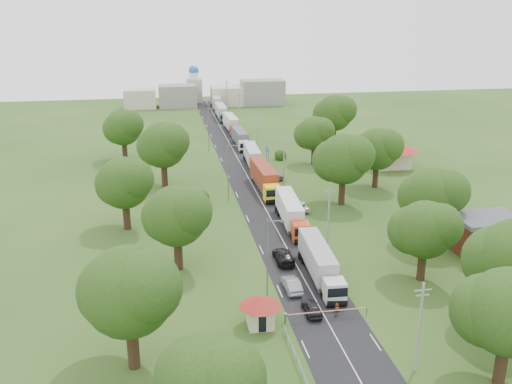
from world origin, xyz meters
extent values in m
plane|color=#264C19|center=(0.00, 0.00, 0.00)|extent=(260.00, 260.00, 0.00)
cube|color=black|center=(0.00, 20.00, 0.00)|extent=(8.00, 200.00, 0.04)
cylinder|color=slate|center=(-4.50, -25.00, 0.55)|extent=(0.20, 0.20, 1.10)
cube|color=slate|center=(-4.50, -25.00, 1.05)|extent=(0.35, 0.35, 0.25)
cylinder|color=red|center=(0.00, -25.00, 1.00)|extent=(9.00, 0.12, 0.12)
cylinder|color=slate|center=(4.50, -25.00, 0.50)|extent=(0.10, 0.10, 1.00)
cube|color=beige|center=(-7.20, -25.00, 1.20)|extent=(2.60, 2.60, 2.40)
cone|color=maroon|center=(-7.20, -25.00, 2.90)|extent=(4.40, 4.40, 1.10)
cube|color=black|center=(-5.89, -25.00, 1.40)|extent=(0.02, 1.20, 0.90)
cube|color=black|center=(-7.20, -26.31, 1.00)|extent=(0.80, 0.02, 1.90)
cylinder|color=slate|center=(5.20, 33.80, 2.00)|extent=(0.12, 0.12, 4.00)
cylinder|color=slate|center=(5.20, 36.20, 2.00)|extent=(0.12, 0.12, 4.00)
cube|color=#163E98|center=(5.20, 35.00, 3.60)|extent=(0.06, 3.00, 1.00)
cube|color=silver|center=(5.20, 35.00, 3.60)|extent=(0.07, 3.10, 0.06)
cylinder|color=gray|center=(5.50, -35.00, 4.50)|extent=(0.24, 0.24, 9.00)
cube|color=gray|center=(5.50, -35.00, 8.30)|extent=(1.60, 0.10, 0.10)
cube|color=gray|center=(5.50, -35.00, 7.80)|extent=(1.20, 0.10, 0.10)
cylinder|color=gray|center=(5.50, -7.00, 4.50)|extent=(0.24, 0.24, 9.00)
cube|color=gray|center=(5.50, -7.00, 8.30)|extent=(1.60, 0.10, 0.10)
cube|color=gray|center=(5.50, -7.00, 7.80)|extent=(1.20, 0.10, 0.10)
cylinder|color=gray|center=(5.50, 21.00, 4.50)|extent=(0.24, 0.24, 9.00)
cube|color=gray|center=(5.50, 21.00, 8.30)|extent=(1.60, 0.10, 0.10)
cube|color=gray|center=(5.50, 21.00, 7.80)|extent=(1.20, 0.10, 0.10)
cylinder|color=gray|center=(5.50, 49.00, 4.50)|extent=(0.24, 0.24, 9.00)
cube|color=gray|center=(5.50, 49.00, 8.30)|extent=(1.60, 0.10, 0.10)
cube|color=gray|center=(5.50, 49.00, 7.80)|extent=(1.20, 0.10, 0.10)
cylinder|color=gray|center=(5.50, 77.00, 4.50)|extent=(0.24, 0.24, 9.00)
cube|color=gray|center=(5.50, 77.00, 8.30)|extent=(1.60, 0.10, 0.10)
cube|color=gray|center=(5.50, 77.00, 7.80)|extent=(1.20, 0.10, 0.10)
cylinder|color=gray|center=(5.50, 105.00, 4.50)|extent=(0.24, 0.24, 9.00)
cube|color=gray|center=(5.50, 105.00, 8.30)|extent=(1.60, 0.10, 0.10)
cube|color=gray|center=(5.50, 105.00, 7.80)|extent=(1.20, 0.10, 0.10)
cylinder|color=slate|center=(-5.50, -20.00, 5.00)|extent=(0.16, 0.16, 10.00)
cube|color=slate|center=(-4.60, -20.00, 9.70)|extent=(1.80, 0.10, 0.10)
cube|color=slate|center=(-3.80, -20.00, 9.55)|extent=(0.50, 0.22, 0.15)
cylinder|color=slate|center=(-5.50, 15.00, 5.00)|extent=(0.16, 0.16, 10.00)
cube|color=slate|center=(-4.60, 15.00, 9.70)|extent=(1.80, 0.10, 0.10)
cube|color=slate|center=(-3.80, 15.00, 9.55)|extent=(0.50, 0.22, 0.15)
cylinder|color=slate|center=(-5.50, 50.00, 5.00)|extent=(0.16, 0.16, 10.00)
cube|color=slate|center=(-4.60, 50.00, 9.70)|extent=(1.80, 0.10, 0.10)
cube|color=slate|center=(-3.80, 50.00, 9.55)|extent=(0.50, 0.22, 0.15)
cylinder|color=#382616|center=(12.00, -38.00, 2.10)|extent=(1.08, 1.08, 4.20)
sphere|color=#1F3E11|center=(12.00, -38.00, 7.22)|extent=(7.70, 7.70, 7.70)
sphere|color=#1F3E11|center=(10.90, -36.62, 6.67)|extent=(6.60, 6.60, 6.60)
cylinder|color=#382616|center=(18.00, -30.00, 2.27)|extent=(1.12, 1.12, 4.55)
sphere|color=#1F3E11|center=(16.80, -28.50, 7.25)|extent=(7.20, 7.20, 7.20)
cylinder|color=#382616|center=(14.00, -18.00, 1.92)|extent=(1.04, 1.04, 3.85)
sphere|color=#1F3E11|center=(14.00, -18.00, 6.60)|extent=(7.00, 7.00, 7.00)
sphere|color=#1F3E11|center=(15.25, -19.00, 7.35)|extent=(5.50, 5.50, 5.50)
sphere|color=#1F3E11|center=(13.00, -16.75, 6.10)|extent=(6.00, 6.00, 6.00)
cylinder|color=#382616|center=(20.00, -8.00, 2.10)|extent=(1.08, 1.08, 4.20)
sphere|color=#1F3E11|center=(20.00, -8.00, 7.22)|extent=(7.70, 7.70, 7.70)
sphere|color=#1F3E11|center=(21.38, -9.10, 8.05)|extent=(6.05, 6.05, 6.05)
sphere|color=#1F3E11|center=(18.90, -6.62, 6.67)|extent=(6.60, 6.60, 6.60)
cylinder|color=#382616|center=(13.00, 10.00, 2.27)|extent=(1.12, 1.12, 4.55)
sphere|color=#1F3E11|center=(13.00, 10.00, 7.85)|extent=(8.40, 8.40, 8.40)
sphere|color=#1F3E11|center=(14.50, 8.80, 8.75)|extent=(6.60, 6.60, 6.60)
sphere|color=#1F3E11|center=(11.80, 11.50, 7.25)|extent=(7.20, 7.20, 7.20)
cylinder|color=#382616|center=(22.00, 18.00, 2.10)|extent=(1.08, 1.08, 4.20)
sphere|color=#1F3E11|center=(22.00, 18.00, 7.22)|extent=(7.70, 7.70, 7.70)
sphere|color=#1F3E11|center=(23.38, 16.90, 8.05)|extent=(6.05, 6.05, 6.05)
sphere|color=#1F3E11|center=(20.90, 19.38, 6.67)|extent=(6.60, 6.60, 6.60)
cylinder|color=#382616|center=(15.00, 35.00, 1.92)|extent=(1.04, 1.04, 3.85)
sphere|color=#1F3E11|center=(15.00, 35.00, 6.60)|extent=(7.00, 7.00, 7.00)
sphere|color=#1F3E11|center=(16.25, 34.00, 7.35)|extent=(5.50, 5.50, 5.50)
sphere|color=#1F3E11|center=(14.00, 36.25, 6.10)|extent=(6.00, 6.00, 6.00)
cylinder|color=#382616|center=(24.00, 50.00, 2.27)|extent=(1.12, 1.12, 4.55)
sphere|color=#1F3E11|center=(24.00, 50.00, 7.85)|extent=(8.40, 8.40, 8.40)
sphere|color=#1F3E11|center=(25.50, 48.80, 8.75)|extent=(6.60, 6.60, 6.60)
sphere|color=#1F3E11|center=(22.80, 51.50, 7.25)|extent=(7.20, 7.20, 7.20)
sphere|color=#1F3E11|center=(-14.00, -42.00, 6.60)|extent=(7.00, 7.00, 7.00)
sphere|color=#1F3E11|center=(-12.75, -43.00, 7.35)|extent=(5.50, 5.50, 5.50)
sphere|color=#1F3E11|center=(-15.00, -40.75, 6.10)|extent=(6.00, 6.00, 6.00)
cylinder|color=#382616|center=(-20.00, -30.00, 2.27)|extent=(1.12, 1.12, 4.55)
sphere|color=#1F3E11|center=(-20.00, -30.00, 7.85)|extent=(8.40, 8.40, 8.40)
sphere|color=#1F3E11|center=(-18.50, -31.20, 8.75)|extent=(6.60, 6.60, 6.60)
sphere|color=#1F3E11|center=(-21.20, -28.50, 7.25)|extent=(7.20, 7.20, 7.20)
cylinder|color=#382616|center=(-15.00, -10.00, 2.10)|extent=(1.08, 1.08, 4.20)
sphere|color=#1F3E11|center=(-15.00, -10.00, 7.22)|extent=(7.70, 7.70, 7.70)
sphere|color=#1F3E11|center=(-13.62, -11.10, 8.05)|extent=(6.05, 6.05, 6.05)
sphere|color=#1F3E11|center=(-16.10, -8.62, 6.67)|extent=(6.60, 6.60, 6.60)
cylinder|color=#382616|center=(-22.00, 5.00, 2.10)|extent=(1.08, 1.08, 4.20)
sphere|color=#1F3E11|center=(-22.00, 5.00, 7.22)|extent=(7.70, 7.70, 7.70)
sphere|color=#1F3E11|center=(-20.62, 3.90, 8.05)|extent=(6.05, 6.05, 6.05)
sphere|color=#1F3E11|center=(-23.10, 6.38, 6.67)|extent=(6.60, 6.60, 6.60)
cylinder|color=#382616|center=(-16.00, 25.00, 2.27)|extent=(1.12, 1.12, 4.55)
sphere|color=#1F3E11|center=(-16.00, 25.00, 7.85)|extent=(8.40, 8.40, 8.40)
sphere|color=#1F3E11|center=(-14.50, 23.80, 8.75)|extent=(6.60, 6.60, 6.60)
sphere|color=#1F3E11|center=(-17.20, 26.50, 7.25)|extent=(7.20, 7.20, 7.20)
cylinder|color=#382616|center=(-24.00, 45.00, 2.10)|extent=(1.08, 1.08, 4.20)
sphere|color=#1F3E11|center=(-24.00, 45.00, 7.22)|extent=(7.70, 7.70, 7.70)
sphere|color=#1F3E11|center=(-22.62, 43.90, 8.05)|extent=(6.05, 6.05, 6.05)
sphere|color=#1F3E11|center=(-25.10, 46.38, 6.67)|extent=(6.60, 6.60, 6.60)
cube|color=maroon|center=(26.00, -12.00, 2.30)|extent=(8.00, 6.00, 4.60)
cube|color=#47494F|center=(26.00, -12.00, 4.90)|extent=(8.60, 6.60, 0.60)
cube|color=beige|center=(30.00, 30.00, 2.00)|extent=(7.00, 5.00, 4.00)
cone|color=maroon|center=(30.00, 30.00, 4.90)|extent=(10.08, 10.08, 1.80)
cube|color=gray|center=(-10.00, 110.00, 3.50)|extent=(12.00, 8.00, 7.00)
cube|color=beige|center=(6.00, 110.00, 3.00)|extent=(10.00, 8.00, 6.00)
cube|color=gray|center=(18.00, 110.00, 4.00)|extent=(14.00, 8.00, 8.00)
cube|color=beige|center=(-22.00, 110.00, 3.00)|extent=(10.00, 8.00, 6.00)
cube|color=beige|center=(-4.00, 118.00, 4.00)|extent=(5.00, 5.00, 8.00)
cylinder|color=silver|center=(-4.00, 118.00, 9.00)|extent=(3.20, 3.20, 2.00)
sphere|color=#2659B2|center=(-4.00, 118.00, 10.60)|extent=(3.40, 3.40, 3.40)
cube|color=silver|center=(1.88, -21.63, 1.53)|extent=(2.48, 2.48, 2.47)
cube|color=black|center=(1.88, -22.83, 1.88)|extent=(2.27, 0.13, 1.09)
cube|color=slate|center=(1.88, -22.77, 0.54)|extent=(2.18, 0.35, 0.35)
cube|color=slate|center=(1.88, -14.71, 0.74)|extent=(2.80, 11.46, 0.30)
cube|color=#A2A1A6|center=(1.88, -14.42, 2.52)|extent=(3.01, 11.77, 2.97)
cylinder|color=black|center=(1.88, -22.52, 0.49)|extent=(2.32, 0.99, 0.99)
cylinder|color=black|center=(1.88, -20.74, 0.49)|extent=(2.32, 0.99, 0.99)
cylinder|color=black|center=(1.88, -11.25, 0.49)|extent=(2.32, 0.99, 0.99)
cylinder|color=black|center=(1.88, -9.77, 0.49)|extent=(2.32, 0.99, 0.99)
cube|color=red|center=(2.40, -4.18, 1.56)|extent=(2.55, 2.55, 2.52)
cube|color=black|center=(2.40, -5.39, 1.91)|extent=(2.31, 0.15, 1.11)
cube|color=slate|center=(2.40, -5.33, 0.55)|extent=(2.22, 0.38, 0.35)
cube|color=slate|center=(2.40, 2.87, 0.75)|extent=(2.98, 11.69, 0.30)
cube|color=silver|center=(2.40, 3.17, 2.57)|extent=(3.20, 12.00, 3.02)
cylinder|color=black|center=(2.40, -5.08, 0.50)|extent=(2.37, 1.01, 1.01)
cylinder|color=black|center=(2.40, -3.27, 0.50)|extent=(2.37, 1.01, 1.01)
cylinder|color=black|center=(2.40, 6.39, 0.50)|extent=(2.37, 1.01, 1.01)
cylinder|color=black|center=(2.40, 7.90, 0.50)|extent=(2.37, 1.01, 1.01)
cube|color=yellow|center=(1.70, 12.98, 1.67)|extent=(2.66, 2.66, 2.69)
cube|color=black|center=(1.70, 11.67, 2.05)|extent=(2.48, 0.09, 1.18)
cube|color=slate|center=(1.70, 11.74, 0.59)|extent=(2.37, 0.32, 0.38)
cube|color=slate|center=(1.70, 20.51, 0.81)|extent=(2.85, 12.45, 0.32)
cube|color=maroon|center=(1.70, 20.83, 2.74)|extent=(3.07, 12.78, 3.23)
cylinder|color=black|center=(1.70, 12.01, 0.54)|extent=(2.53, 1.08, 1.08)
cylinder|color=black|center=(1.70, 13.95, 0.54)|extent=(2.53, 1.08, 1.08)
cylinder|color=black|center=(1.70, 24.28, 0.54)|extent=(2.53, 1.08, 1.08)
cylinder|color=black|center=(1.70, 25.89, 0.54)|extent=(2.53, 1.08, 1.08)
cube|color=#1A449E|center=(2.24, 29.77, 1.47)|extent=(2.38, 2.38, 2.38)
cube|color=black|center=(2.24, 28.62, 1.81)|extent=(2.19, 0.12, 1.05)
cube|color=slate|center=(2.24, 28.68, 0.52)|extent=(2.10, 0.34, 0.33)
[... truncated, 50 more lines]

